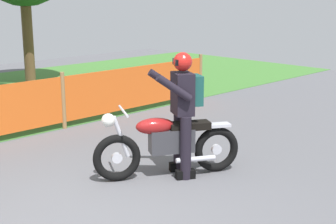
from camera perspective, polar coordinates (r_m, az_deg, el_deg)
ground at (r=5.72m, az=-9.50°, el=-11.93°), size 24.00×24.00×0.02m
motorcycle_lead at (r=6.64m, az=-0.11°, el=-3.63°), size 1.83×1.11×0.97m
rider_lead at (r=6.58m, az=1.75°, el=0.55°), size 0.79×0.71×1.69m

